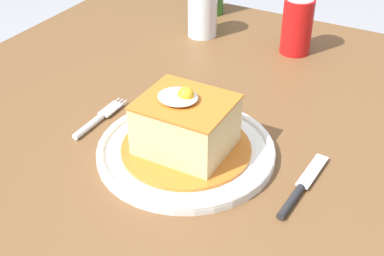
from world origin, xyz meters
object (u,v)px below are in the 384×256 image
fork (96,121)px  soda_can (297,26)px  main_plate (186,150)px  drinking_glass (202,17)px  knife (297,192)px

fork → soda_can: bearing=64.6°
main_plate → drinking_glass: size_ratio=2.75×
fork → soda_can: soda_can is taller
soda_can → drinking_glass: bearing=-175.5°
fork → soda_can: size_ratio=1.14×
fork → drinking_glass: bearing=91.5°
drinking_glass → soda_can: bearing=4.5°
fork → drinking_glass: drinking_glass is taller
knife → soda_can: bearing=110.0°
knife → drinking_glass: bearing=131.5°
main_plate → knife: (0.19, -0.01, -0.00)m
knife → soda_can: soda_can is taller
main_plate → soda_can: (0.03, 0.45, 0.05)m
main_plate → soda_can: soda_can is taller
fork → drinking_glass: (-0.01, 0.43, 0.04)m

